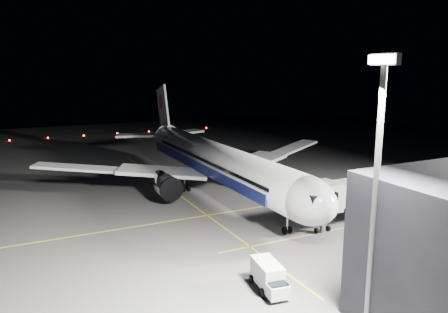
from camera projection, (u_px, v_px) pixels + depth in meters
ground at (216, 192)px, 71.14m from camera, size 200.00×200.00×0.00m
guide_line_main at (245, 209)px, 62.33m from camera, size 0.25×80.00×0.01m
guide_line_cross at (181, 197)px, 68.55m from camera, size 70.00×0.25×0.01m
guide_line_side at (358, 225)px, 56.06m from camera, size 0.25×40.00×0.01m
airliner at (213, 160)px, 71.07m from camera, size 61.48×54.22×16.64m
jet_bridge at (406, 183)px, 58.63m from camera, size 3.60×34.40×6.30m
floodlight_mast_south at (377, 174)px, 30.88m from camera, size 2.40×0.67×20.70m
taxiway_lights at (117, 133)px, 134.53m from camera, size 0.44×60.44×0.44m
service_truck at (269, 276)px, 39.23m from camera, size 5.19×2.74×2.53m
baggage_tug at (278, 169)px, 83.85m from camera, size 3.08×2.76×1.86m
safety_cone_a at (232, 185)px, 74.50m from camera, size 0.40×0.40×0.59m
safety_cone_b at (252, 176)px, 80.82m from camera, size 0.35×0.35×0.52m
safety_cone_c at (225, 176)px, 80.58m from camera, size 0.38×0.38×0.58m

